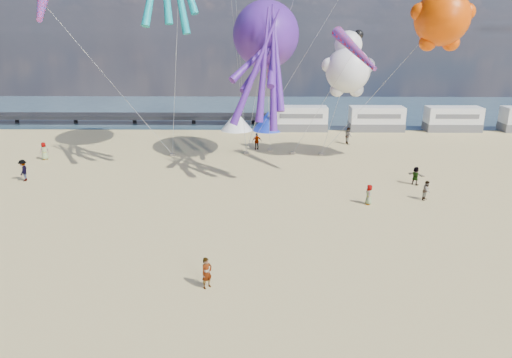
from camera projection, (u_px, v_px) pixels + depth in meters
name	position (u px, v px, depth m)	size (l,w,h in m)	color
ground	(232.00, 326.00, 19.58)	(120.00, 120.00, 0.00)	#DEC780
water	(254.00, 110.00, 71.80)	(120.00, 120.00, 0.00)	#324E60
pier	(46.00, 116.00, 61.43)	(60.00, 3.00, 0.50)	black
motorhome_0	(300.00, 119.00, 57.01)	(6.60, 2.50, 3.00)	silver
motorhome_1	(376.00, 119.00, 56.88)	(6.60, 2.50, 3.00)	silver
motorhome_2	(453.00, 119.00, 56.76)	(6.60, 2.50, 3.00)	silver
tent_white	(236.00, 121.00, 57.21)	(4.00, 4.00, 2.40)	white
tent_blue	(268.00, 121.00, 57.16)	(4.00, 4.00, 2.40)	#1933CC
standing_person	(207.00, 273.00, 22.28)	(0.59, 0.39, 1.62)	tan
beachgoer_0	(44.00, 151.00, 44.31)	(0.63, 0.41, 1.73)	#7F6659
beachgoer_1	(348.00, 136.00, 50.44)	(0.90, 0.59, 1.84)	#7F6659
beachgoer_2	(23.00, 170.00, 38.06)	(0.89, 0.69, 1.83)	#7F6659
beachgoer_3	(257.00, 141.00, 48.04)	(1.14, 0.66, 1.76)	#7F6659
beachgoer_4	(416.00, 176.00, 37.17)	(0.89, 0.37, 1.52)	#7F6659
beachgoer_6	(369.00, 195.00, 32.99)	(0.55, 0.36, 1.50)	#7F6659
beachgoer_7	(427.00, 190.00, 33.83)	(0.73, 0.48, 1.49)	#7F6659
sandbag_a	(172.00, 155.00, 45.86)	(0.50, 0.35, 0.22)	gray
sandbag_b	(270.00, 150.00, 47.68)	(0.50, 0.35, 0.22)	gray
sandbag_c	(321.00, 154.00, 46.12)	(0.50, 0.35, 0.22)	gray
sandbag_d	(293.00, 153.00, 46.59)	(0.50, 0.35, 0.22)	gray
sandbag_e	(246.00, 153.00, 46.67)	(0.50, 0.35, 0.22)	gray
kite_octopus_purple	(266.00, 35.00, 40.46)	(4.70, 10.96, 12.53)	#512093
kite_panda	(348.00, 70.00, 41.29)	(4.95, 4.66, 6.98)	white
kite_teddy_orange	(442.00, 18.00, 37.67)	(5.46, 5.14, 7.71)	#F54900
windsock_left	(42.00, 2.00, 34.67)	(1.10, 7.89, 7.89)	red
windsock_mid	(355.00, 50.00, 36.37)	(1.00, 6.22, 6.22)	red
windsock_right	(272.00, 63.00, 39.10)	(0.90, 4.29, 4.29)	red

